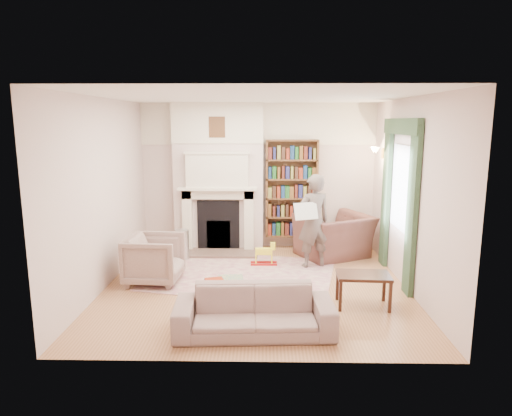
{
  "coord_description": "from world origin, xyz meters",
  "views": [
    {
      "loc": [
        0.14,
        -6.6,
        2.46
      ],
      "look_at": [
        0.0,
        0.25,
        1.15
      ],
      "focal_mm": 32.0,
      "sensor_mm": 36.0,
      "label": 1
    }
  ],
  "objects_px": {
    "bookcase": "(292,189)",
    "armchair_reading": "(334,236)",
    "coffee_table": "(363,290)",
    "rocking_horse": "(264,254)",
    "sofa": "(254,311)",
    "man_reading": "(314,221)",
    "armchair_left": "(155,259)",
    "paraffin_heater": "(182,245)"
  },
  "relations": [
    {
      "from": "armchair_reading",
      "to": "paraffin_heater",
      "type": "relative_size",
      "value": 2.19
    },
    {
      "from": "bookcase",
      "to": "man_reading",
      "type": "xyz_separation_m",
      "value": [
        0.31,
        -1.2,
        -0.38
      ]
    },
    {
      "from": "bookcase",
      "to": "sofa",
      "type": "height_order",
      "value": "bookcase"
    },
    {
      "from": "coffee_table",
      "to": "bookcase",
      "type": "bearing_deg",
      "value": 108.67
    },
    {
      "from": "armchair_reading",
      "to": "man_reading",
      "type": "bearing_deg",
      "value": 26.13
    },
    {
      "from": "armchair_reading",
      "to": "bookcase",
      "type": "bearing_deg",
      "value": -65.45
    },
    {
      "from": "armchair_left",
      "to": "sofa",
      "type": "height_order",
      "value": "armchair_left"
    },
    {
      "from": "bookcase",
      "to": "armchair_reading",
      "type": "distance_m",
      "value": 1.24
    },
    {
      "from": "armchair_reading",
      "to": "paraffin_heater",
      "type": "bearing_deg",
      "value": -22.35
    },
    {
      "from": "armchair_reading",
      "to": "coffee_table",
      "type": "height_order",
      "value": "armchair_reading"
    },
    {
      "from": "bookcase",
      "to": "paraffin_heater",
      "type": "bearing_deg",
      "value": -157.55
    },
    {
      "from": "armchair_reading",
      "to": "armchair_left",
      "type": "height_order",
      "value": "armchair_reading"
    },
    {
      "from": "armchair_left",
      "to": "man_reading",
      "type": "height_order",
      "value": "man_reading"
    },
    {
      "from": "coffee_table",
      "to": "rocking_horse",
      "type": "bearing_deg",
      "value": 130.36
    },
    {
      "from": "armchair_reading",
      "to": "coffee_table",
      "type": "bearing_deg",
      "value": 64.27
    },
    {
      "from": "man_reading",
      "to": "coffee_table",
      "type": "height_order",
      "value": "man_reading"
    },
    {
      "from": "sofa",
      "to": "coffee_table",
      "type": "relative_size",
      "value": 2.65
    },
    {
      "from": "coffee_table",
      "to": "armchair_left",
      "type": "bearing_deg",
      "value": 167.09
    },
    {
      "from": "man_reading",
      "to": "armchair_left",
      "type": "bearing_deg",
      "value": -2.6
    },
    {
      "from": "armchair_left",
      "to": "paraffin_heater",
      "type": "distance_m",
      "value": 1.22
    },
    {
      "from": "coffee_table",
      "to": "paraffin_heater",
      "type": "height_order",
      "value": "paraffin_heater"
    },
    {
      "from": "man_reading",
      "to": "coffee_table",
      "type": "xyz_separation_m",
      "value": [
        0.5,
        -1.68,
        -0.57
      ]
    },
    {
      "from": "man_reading",
      "to": "coffee_table",
      "type": "bearing_deg",
      "value": 85.87
    },
    {
      "from": "coffee_table",
      "to": "rocking_horse",
      "type": "height_order",
      "value": "coffee_table"
    },
    {
      "from": "rocking_horse",
      "to": "armchair_left",
      "type": "bearing_deg",
      "value": -152.94
    },
    {
      "from": "sofa",
      "to": "coffee_table",
      "type": "bearing_deg",
      "value": 26.75
    },
    {
      "from": "armchair_reading",
      "to": "rocking_horse",
      "type": "height_order",
      "value": "armchair_reading"
    },
    {
      "from": "bookcase",
      "to": "armchair_reading",
      "type": "relative_size",
      "value": 1.54
    },
    {
      "from": "armchair_reading",
      "to": "rocking_horse",
      "type": "relative_size",
      "value": 2.63
    },
    {
      "from": "armchair_reading",
      "to": "man_reading",
      "type": "relative_size",
      "value": 0.75
    },
    {
      "from": "man_reading",
      "to": "paraffin_heater",
      "type": "distance_m",
      "value": 2.39
    },
    {
      "from": "armchair_reading",
      "to": "sofa",
      "type": "height_order",
      "value": "armchair_reading"
    },
    {
      "from": "armchair_left",
      "to": "rocking_horse",
      "type": "relative_size",
      "value": 1.79
    },
    {
      "from": "rocking_horse",
      "to": "paraffin_heater",
      "type": "bearing_deg",
      "value": 167.32
    },
    {
      "from": "coffee_table",
      "to": "paraffin_heater",
      "type": "distance_m",
      "value": 3.48
    },
    {
      "from": "armchair_left",
      "to": "paraffin_heater",
      "type": "bearing_deg",
      "value": -6.93
    },
    {
      "from": "bookcase",
      "to": "rocking_horse",
      "type": "relative_size",
      "value": 4.05
    },
    {
      "from": "man_reading",
      "to": "paraffin_heater",
      "type": "relative_size",
      "value": 2.91
    },
    {
      "from": "armchair_reading",
      "to": "armchair_left",
      "type": "xyz_separation_m",
      "value": [
        -2.97,
        -1.42,
        -0.02
      ]
    },
    {
      "from": "man_reading",
      "to": "paraffin_heater",
      "type": "xyz_separation_m",
      "value": [
        -2.3,
        0.38,
        -0.52
      ]
    },
    {
      "from": "armchair_left",
      "to": "man_reading",
      "type": "bearing_deg",
      "value": -68.87
    },
    {
      "from": "bookcase",
      "to": "sofa",
      "type": "xyz_separation_m",
      "value": [
        -0.63,
        -3.71,
        -0.9
      ]
    }
  ]
}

